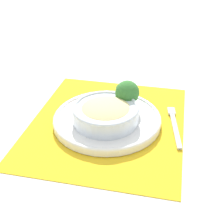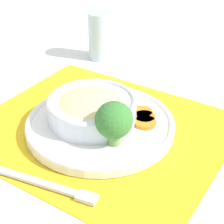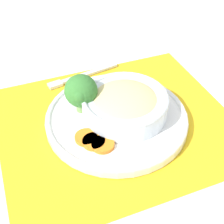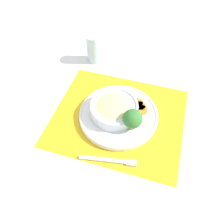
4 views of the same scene
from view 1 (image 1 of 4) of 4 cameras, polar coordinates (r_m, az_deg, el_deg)
ground_plane at (r=0.84m, az=-0.88°, el=-2.13°), size 4.00×4.00×0.00m
placemat at (r=0.84m, az=-0.88°, el=-2.02°), size 0.41×0.48×0.00m
plate at (r=0.83m, az=-0.89°, el=-1.26°), size 0.29×0.29×0.02m
bowl at (r=0.80m, az=-1.13°, el=-0.06°), size 0.17×0.17×0.05m
broccoli_floret at (r=0.84m, az=2.78°, el=3.52°), size 0.07×0.07×0.08m
carrot_slice_near at (r=0.90m, az=-2.23°, el=2.12°), size 0.04×0.04×0.01m
carrot_slice_middle at (r=0.89m, az=-3.33°, el=1.91°), size 0.04×0.04×0.01m
carrot_slice_far at (r=0.88m, az=-4.35°, el=1.59°), size 0.04×0.04×0.01m
fork at (r=0.85m, az=11.25°, el=-1.89°), size 0.04×0.18×0.01m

